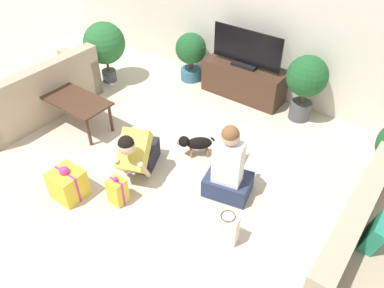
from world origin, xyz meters
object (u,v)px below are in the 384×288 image
Objects in this scene: gift_box_a at (117,191)px; tv at (246,51)px; person_sitting at (228,170)px; gift_bag_a at (227,228)px; gift_box_b at (68,184)px; coffee_table at (75,102)px; potted_plant_corner_left at (105,44)px; potted_plant_back_right at (306,80)px; person_kneeling at (137,152)px; tv_console at (243,81)px; sofa_left at (36,95)px; dog at (195,143)px; potted_plant_back_left at (191,53)px; sofa_right at (374,253)px.

tv is at bearing 90.70° from gift_box_a.
person_sitting is 0.69m from gift_bag_a.
coffee_table is at bearing 135.14° from gift_box_b.
potted_plant_corner_left is 2.32× the size of gift_box_b.
tv reaches higher than gift_bag_a.
coffee_table is 1.06× the size of potted_plant_back_right.
potted_plant_back_right is 2.58m from person_kneeling.
tv is at bearing 0.00° from tv_console.
person_sitting is (3.23, 0.24, 0.08)m from sofa_left.
tv is at bearing 23.79° from potted_plant_corner_left.
tv is 3.22m from gift_box_b.
dog is at bearing 102.96° from sofa_left.
potted_plant_corner_left is at bearing -31.90° from person_sitting.
person_kneeling is (2.17, -0.11, 0.05)m from sofa_left.
potted_plant_back_left is 0.83× the size of person_sitting.
person_sitting is (2.45, 0.13, -0.04)m from coffee_table.
tv is at bearing 2.84° from potted_plant_back_left.
person_sitting is at bearing -19.32° from potted_plant_corner_left.
potted_plant_corner_left is at bearing 76.15° from sofa_right.
potted_plant_back_left is at bearing 110.40° from gift_box_a.
coffee_table is at bearing -102.68° from potted_plant_back_left.
potted_plant_corner_left is at bearing -156.21° from tv.
potted_plant_back_right reaches higher than gift_bag_a.
potted_plant_back_right is 1.84m from dog.
tv_console is 3.52× the size of gift_bag_a.
coffee_table is at bearing -9.58° from person_sitting.
potted_plant_corner_left is 2.50m from person_kneeling.
person_sitting is at bearing 94.22° from sofa_left.
tv_console is 1.32× the size of person_sitting.
gift_bag_a is (1.05, -0.91, -0.02)m from dog.
sofa_right is 2.38× the size of person_kneeling.
tv_console reaches higher than coffee_table.
potted_plant_back_right reaches higher than gift_box_b.
person_sitting is 0.80m from dog.
tv_console is at bearing 64.58° from person_kneeling.
coffee_table is 2.45m from person_sitting.
gift_bag_a is (1.28, 0.28, 0.01)m from gift_box_a.
potted_plant_corner_left is 3.24m from potted_plant_back_right.
potted_plant_corner_left is 1.03× the size of potted_plant_back_right.
sofa_right is 3.38m from tv.
person_kneeling is 1.96× the size of dog.
dog is 0.93× the size of gift_box_b.
sofa_right is 4.88m from potted_plant_corner_left.
coffee_table is at bearing 147.61° from person_kneeling.
tv_console is (2.26, 2.25, -0.03)m from sofa_left.
potted_plant_corner_left is 2.48× the size of dog.
sofa_right is at bearing -38.77° from tv.
sofa_left is at bearing -118.33° from dog.
potted_plant_back_right reaches higher than potted_plant_back_left.
gift_bag_a is (1.32, -2.58, -0.61)m from tv.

